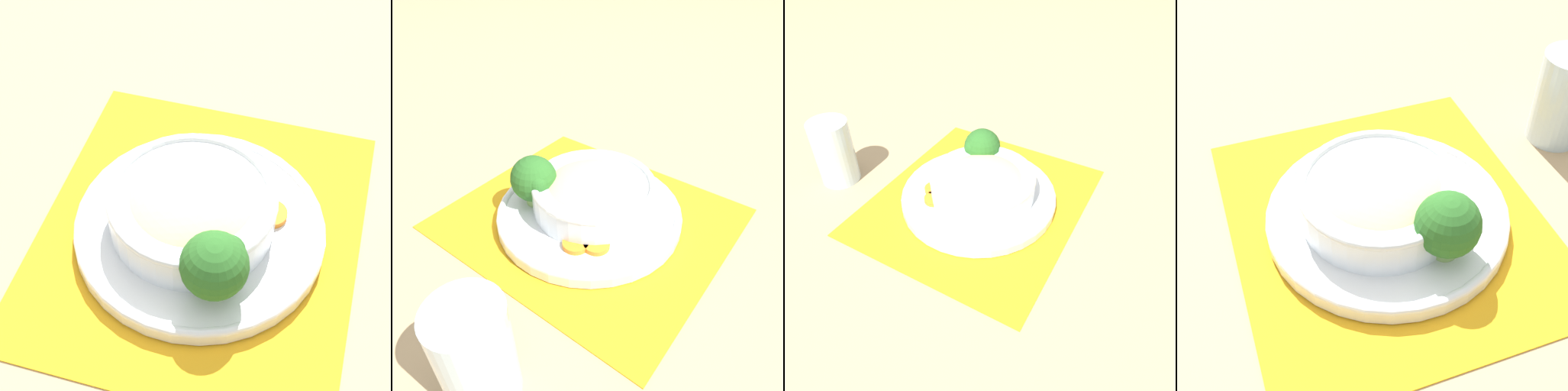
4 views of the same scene
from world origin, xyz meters
The scene contains 8 objects.
ground_plane centered at (0.00, 0.00, 0.00)m, with size 4.00×4.00×0.00m, color tan.
placemat centered at (0.00, 0.00, 0.00)m, with size 0.45×0.41×0.00m.
plate centered at (0.00, 0.00, 0.02)m, with size 0.29×0.29×0.02m.
bowl centered at (0.00, -0.01, 0.05)m, with size 0.19×0.19×0.06m.
broccoli_floret centered at (0.07, 0.05, 0.06)m, with size 0.07×0.07×0.08m.
carrot_slice_near centered at (-0.04, 0.07, 0.02)m, with size 0.04×0.04×0.01m.
carrot_slice_middle centered at (-0.06, 0.05, 0.02)m, with size 0.04×0.04×0.01m.
water_glass centered at (-0.11, 0.26, 0.06)m, with size 0.07×0.07×0.13m.
Camera 3 is at (-0.43, -0.33, 0.48)m, focal length 35.00 mm.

